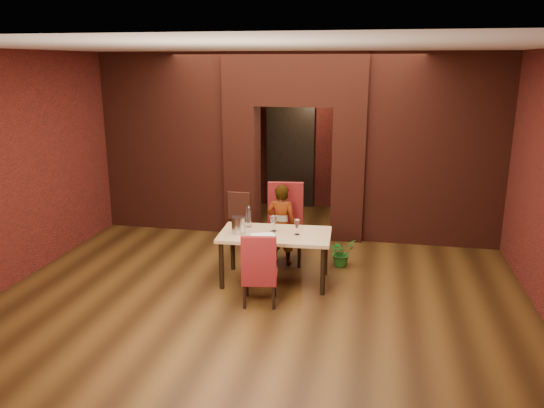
{
  "coord_description": "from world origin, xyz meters",
  "views": [
    {
      "loc": [
        1.44,
        -7.08,
        3.03
      ],
      "look_at": [
        -0.0,
        0.0,
        1.09
      ],
      "focal_mm": 35.0,
      "sensor_mm": 36.0,
      "label": 1
    }
  ],
  "objects": [
    {
      "name": "floor",
      "position": [
        0.0,
        0.0,
        0.0
      ],
      "size": [
        8.0,
        8.0,
        0.0
      ],
      "primitive_type": "plane",
      "color": "#432910",
      "rests_on": "ground"
    },
    {
      "name": "ceiling",
      "position": [
        0.0,
        0.0,
        3.2
      ],
      "size": [
        7.0,
        8.0,
        0.04
      ],
      "primitive_type": "cube",
      "color": "silver",
      "rests_on": "ground"
    },
    {
      "name": "wall_back",
      "position": [
        0.0,
        4.0,
        1.6
      ],
      "size": [
        7.0,
        0.04,
        3.2
      ],
      "primitive_type": "cube",
      "color": "maroon",
      "rests_on": "ground"
    },
    {
      "name": "wall_front",
      "position": [
        0.0,
        -4.0,
        1.6
      ],
      "size": [
        7.0,
        0.04,
        3.2
      ],
      "primitive_type": "cube",
      "color": "maroon",
      "rests_on": "ground"
    },
    {
      "name": "wall_left",
      "position": [
        -3.5,
        0.0,
        1.6
      ],
      "size": [
        0.04,
        8.0,
        3.2
      ],
      "primitive_type": "cube",
      "color": "maroon",
      "rests_on": "ground"
    },
    {
      "name": "wall_right",
      "position": [
        3.5,
        0.0,
        1.6
      ],
      "size": [
        0.04,
        8.0,
        3.2
      ],
      "primitive_type": "cube",
      "color": "maroon",
      "rests_on": "ground"
    },
    {
      "name": "pillar_left",
      "position": [
        -0.95,
        2.0,
        1.15
      ],
      "size": [
        0.55,
        0.55,
        2.3
      ],
      "primitive_type": "cube",
      "color": "maroon",
      "rests_on": "ground"
    },
    {
      "name": "pillar_right",
      "position": [
        0.95,
        2.0,
        1.15
      ],
      "size": [
        0.55,
        0.55,
        2.3
      ],
      "primitive_type": "cube",
      "color": "maroon",
      "rests_on": "ground"
    },
    {
      "name": "lintel",
      "position": [
        0.0,
        2.0,
        2.75
      ],
      "size": [
        2.45,
        0.55,
        0.9
      ],
      "primitive_type": "cube",
      "color": "maroon",
      "rests_on": "ground"
    },
    {
      "name": "wing_wall_left",
      "position": [
        -2.36,
        2.0,
        1.6
      ],
      "size": [
        2.28,
        0.35,
        3.2
      ],
      "primitive_type": "cube",
      "color": "maroon",
      "rests_on": "ground"
    },
    {
      "name": "wing_wall_right",
      "position": [
        2.36,
        2.0,
        1.6
      ],
      "size": [
        2.28,
        0.35,
        3.2
      ],
      "primitive_type": "cube",
      "color": "maroon",
      "rests_on": "ground"
    },
    {
      "name": "vent_panel",
      "position": [
        -0.95,
        1.71,
        0.55
      ],
      "size": [
        0.4,
        0.03,
        0.5
      ],
      "primitive_type": "cube",
      "color": "#A4472F",
      "rests_on": "ground"
    },
    {
      "name": "rear_door",
      "position": [
        -0.4,
        3.94,
        1.05
      ],
      "size": [
        0.9,
        0.08,
        2.1
      ],
      "primitive_type": "cube",
      "color": "black",
      "rests_on": "ground"
    },
    {
      "name": "rear_door_frame",
      "position": [
        -0.4,
        3.9,
        1.05
      ],
      "size": [
        1.02,
        0.04,
        2.22
      ],
      "primitive_type": "cube",
      "color": "black",
      "rests_on": "ground"
    },
    {
      "name": "dining_table",
      "position": [
        0.08,
        -0.19,
        0.36
      ],
      "size": [
        1.58,
        0.95,
        0.72
      ],
      "primitive_type": "cube",
      "rotation": [
        0.0,
        0.0,
        0.06
      ],
      "color": "tan",
      "rests_on": "ground"
    },
    {
      "name": "chair_far",
      "position": [
        0.08,
        0.59,
        0.61
      ],
      "size": [
        0.62,
        0.62,
        1.22
      ],
      "primitive_type": "cube",
      "rotation": [
        0.0,
        0.0,
        0.13
      ],
      "color": "maroon",
      "rests_on": "ground"
    },
    {
      "name": "chair_near",
      "position": [
        0.03,
        -0.91,
        0.48
      ],
      "size": [
        0.5,
        0.5,
        0.96
      ],
      "primitive_type": "cube",
      "rotation": [
        0.0,
        0.0,
        3.29
      ],
      "color": "maroon",
      "rests_on": "ground"
    },
    {
      "name": "person_seated",
      "position": [
        0.04,
        0.5,
        0.63
      ],
      "size": [
        0.48,
        0.34,
        1.26
      ],
      "primitive_type": "imported",
      "rotation": [
        0.0,
        0.0,
        3.06
      ],
      "color": "beige",
      "rests_on": "ground"
    },
    {
      "name": "wine_glass_a",
      "position": [
        0.04,
        -0.14,
        0.83
      ],
      "size": [
        0.09,
        0.09,
        0.23
      ],
      "primitive_type": null,
      "color": "white",
      "rests_on": "dining_table"
    },
    {
      "name": "wine_glass_b",
      "position": [
        0.05,
        -0.1,
        0.82
      ],
      "size": [
        0.08,
        0.08,
        0.2
      ],
      "primitive_type": null,
      "color": "white",
      "rests_on": "dining_table"
    },
    {
      "name": "wine_glass_c",
      "position": [
        0.39,
        -0.2,
        0.83
      ],
      "size": [
        0.09,
        0.09,
        0.21
      ],
      "primitive_type": null,
      "color": "white",
      "rests_on": "dining_table"
    },
    {
      "name": "tasting_sheet",
      "position": [
        -0.06,
        -0.33,
        0.72
      ],
      "size": [
        0.39,
        0.35,
        0.0
      ],
      "primitive_type": "cube",
      "rotation": [
        0.0,
        0.0,
        0.43
      ],
      "color": "white",
      "rests_on": "dining_table"
    },
    {
      "name": "wine_bucket",
      "position": [
        -0.42,
        -0.29,
        0.84
      ],
      "size": [
        0.19,
        0.19,
        0.23
      ],
      "primitive_type": "cylinder",
      "color": "#A9A9AF",
      "rests_on": "dining_table"
    },
    {
      "name": "water_bottle",
      "position": [
        -0.35,
        0.02,
        0.88
      ],
      "size": [
        0.07,
        0.07,
        0.31
      ],
      "primitive_type": "cylinder",
      "color": "white",
      "rests_on": "dining_table"
    },
    {
      "name": "potted_plant",
      "position": [
        0.96,
        0.6,
        0.22
      ],
      "size": [
        0.51,
        0.51,
        0.43
      ],
      "primitive_type": "imported",
      "rotation": [
        0.0,
        0.0,
        0.67
      ],
      "color": "#1E611B",
      "rests_on": "ground"
    }
  ]
}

